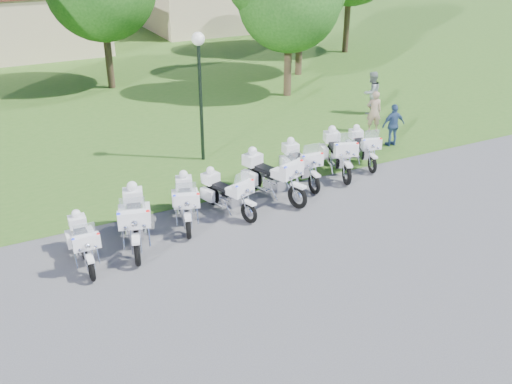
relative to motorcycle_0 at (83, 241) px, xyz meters
name	(u,v)px	position (x,y,z in m)	size (l,w,h in m)	color
ground	(302,235)	(5.55, -1.30, -0.59)	(100.00, 100.00, 0.00)	#4E4E53
grass_lawn	(89,49)	(5.55, 25.70, -0.59)	(100.00, 48.00, 0.01)	#386921
motorcycle_0	(83,241)	(0.00, 0.00, 0.00)	(0.71, 2.11, 1.42)	black
motorcycle_1	(135,219)	(1.41, 0.32, 0.13)	(1.26, 2.54, 1.74)	black
motorcycle_2	(186,201)	(3.01, 0.85, 0.05)	(1.18, 2.23, 1.54)	black
motorcycle_3	(227,192)	(4.27, 0.85, 0.03)	(1.16, 2.15, 1.49)	black
motorcycle_4	(271,175)	(5.89, 1.16, 0.13)	(1.35, 2.50, 1.74)	black
motorcycle_5	(300,163)	(7.26, 1.71, 0.06)	(0.85, 2.34, 1.57)	black
motorcycle_6	(338,152)	(8.79, 1.83, 0.11)	(1.28, 2.43, 1.68)	black
motorcycle_7	(363,146)	(10.01, 2.09, 0.01)	(1.04, 2.12, 1.45)	black
lamp_post	(199,66)	(5.15, 4.88, 2.75)	(0.44, 0.44, 4.46)	black
building_east	(224,0)	(16.55, 28.70, 1.48)	(11.44, 7.28, 4.10)	#C5AD8E
bystander_a	(374,112)	(12.32, 4.51, 0.24)	(0.61, 0.40, 1.66)	tan
bystander_b	(371,93)	(13.66, 6.45, 0.33)	(0.90, 0.70, 1.84)	gray
bystander_c	(393,125)	(12.03, 2.95, 0.21)	(0.94, 0.39, 1.60)	#334F7B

